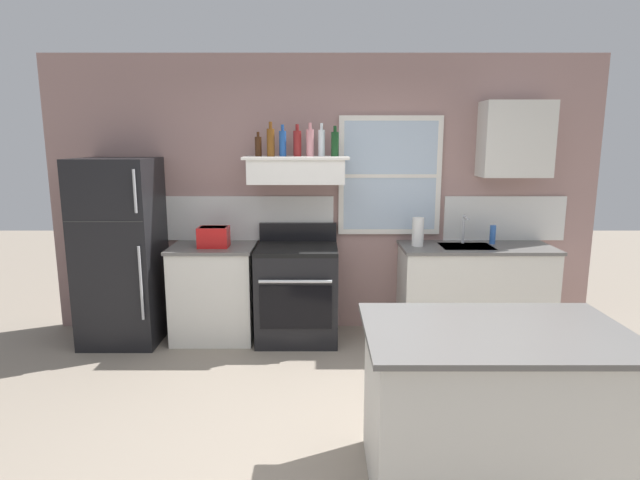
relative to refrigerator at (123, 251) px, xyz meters
The scene contains 20 objects.
ground_plane 2.78m from the refrigerator, 44.08° to the right, with size 16.00×16.00×0.00m, color gray.
back_wall 2.03m from the refrigerator, 11.29° to the left, with size 5.40×0.11×2.70m.
refrigerator is the anchor object (origin of this frame).
counter_left_of_stove 0.95m from the refrigerator, ahead, with size 0.79×0.63×0.91m.
toaster 0.89m from the refrigerator, ahead, with size 0.30×0.20×0.19m.
stove_range 1.70m from the refrigerator, ahead, with size 0.76×0.69×1.09m.
range_hood_shelf 1.82m from the refrigerator, ahead, with size 0.96×0.52×0.24m.
bottle_brown_stout 1.63m from the refrigerator, ahead, with size 0.06×0.06×0.22m.
bottle_amber_wine 1.74m from the refrigerator, ahead, with size 0.07×0.07×0.31m.
bottle_blue_liqueur 1.82m from the refrigerator, ahead, with size 0.07×0.07×0.29m.
bottle_red_label_wine 1.94m from the refrigerator, ahead, with size 0.07×0.07×0.29m.
bottle_rose_pink 2.04m from the refrigerator, ahead, with size 0.07×0.07×0.31m.
bottle_clear_tall 2.14m from the refrigerator, ahead, with size 0.06×0.06×0.30m.
bottle_dark_green_wine 2.24m from the refrigerator, ahead, with size 0.07×0.07×0.28m.
counter_right_with_sink 3.37m from the refrigerator, ahead, with size 1.43×0.63×0.91m.
sink_faucet 3.26m from the refrigerator, ahead, with size 0.03×0.17×0.28m.
paper_towel_roll 2.80m from the refrigerator, ahead, with size 0.11×0.11×0.27m, color white.
dish_soap_bottle 3.54m from the refrigerator, ahead, with size 0.06×0.06×0.18m, color blue.
kitchen_island 3.56m from the refrigerator, 37.49° to the right, with size 1.40×0.90×0.91m.
upper_cabinet_right 3.85m from the refrigerator, ahead, with size 0.64×0.32×0.70m.
Camera 1 is at (-0.03, -2.92, 1.89)m, focal length 29.23 mm.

